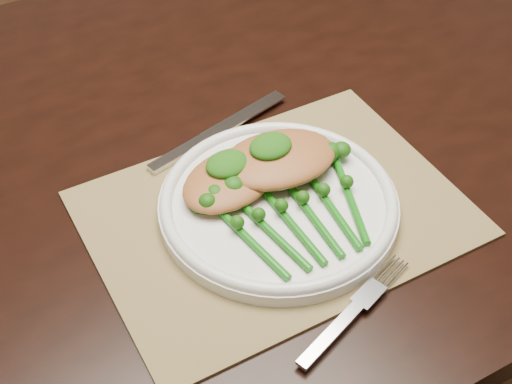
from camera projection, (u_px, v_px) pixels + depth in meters
floor at (241, 362)px, 1.54m from camera, size 4.00×4.00×0.00m
dining_table at (244, 292)px, 1.21m from camera, size 1.70×1.09×0.75m
placemat at (276, 213)px, 0.82m from camera, size 0.45×0.35×0.00m
dinner_plate at (278, 203)px, 0.81m from camera, size 0.27×0.27×0.02m
knife at (206, 137)px, 0.91m from camera, size 0.22×0.05×0.01m
fork at (361, 303)px, 0.72m from camera, size 0.17×0.06×0.01m
chicken_fillet_left at (230, 179)px, 0.82m from camera, size 0.14×0.11×0.03m
chicken_fillet_right at (278, 159)px, 0.83m from camera, size 0.16×0.13×0.03m
pesto_dollop_left at (227, 164)px, 0.81m from camera, size 0.05×0.04×0.02m
pesto_dollop_right at (271, 146)px, 0.82m from camera, size 0.05×0.04×0.02m
broccolini_bundle at (301, 219)px, 0.78m from camera, size 0.18×0.19×0.04m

